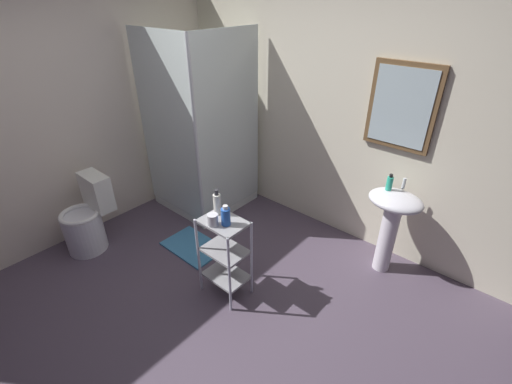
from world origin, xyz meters
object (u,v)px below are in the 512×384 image
(shampoo_bottle_blue, at_px, (226,216))
(pedestal_sink, at_px, (392,217))
(rinse_cup, at_px, (213,220))
(lotion_bottle_white, at_px, (217,203))
(bath_mat, at_px, (193,246))
(toilet, at_px, (87,220))
(shower_stall, at_px, (204,171))
(hand_soap_bottle, at_px, (390,183))
(storage_cart, at_px, (225,252))

(shampoo_bottle_blue, bearing_deg, pedestal_sink, 54.37)
(shampoo_bottle_blue, xyz_separation_m, rinse_cup, (-0.07, -0.07, -0.03))
(lotion_bottle_white, relative_size, bath_mat, 0.36)
(toilet, distance_m, rinse_cup, 1.57)
(shower_stall, height_order, hand_soap_bottle, shower_stall)
(hand_soap_bottle, bearing_deg, bath_mat, -146.43)
(bath_mat, bearing_deg, storage_cart, -16.08)
(toilet, height_order, shampoo_bottle_blue, shampoo_bottle_blue)
(shampoo_bottle_blue, relative_size, bath_mat, 0.28)
(pedestal_sink, relative_size, toilet, 1.07)
(rinse_cup, bearing_deg, hand_soap_bottle, 56.90)
(rinse_cup, bearing_deg, storage_cart, 76.46)
(rinse_cup, bearing_deg, toilet, -165.73)
(shower_stall, bearing_deg, pedestal_sink, 9.14)
(hand_soap_bottle, distance_m, rinse_cup, 1.52)
(shower_stall, relative_size, hand_soap_bottle, 13.60)
(toilet, relative_size, hand_soap_bottle, 5.17)
(lotion_bottle_white, distance_m, shampoo_bottle_blue, 0.17)
(shower_stall, distance_m, hand_soap_bottle, 2.07)
(shower_stall, xyz_separation_m, storage_cart, (1.18, -0.83, -0.03))
(shower_stall, bearing_deg, toilet, -102.80)
(storage_cart, relative_size, hand_soap_bottle, 5.03)
(storage_cart, relative_size, bath_mat, 1.23)
(toilet, height_order, hand_soap_bottle, hand_soap_bottle)
(pedestal_sink, height_order, toilet, pedestal_sink)
(pedestal_sink, distance_m, lotion_bottle_white, 1.53)
(hand_soap_bottle, height_order, lotion_bottle_white, lotion_bottle_white)
(shower_stall, height_order, toilet, shower_stall)
(storage_cart, bearing_deg, rinse_cup, -103.54)
(lotion_bottle_white, bearing_deg, hand_soap_bottle, 51.24)
(pedestal_sink, distance_m, toilet, 2.89)
(hand_soap_bottle, bearing_deg, rinse_cup, -123.10)
(toilet, height_order, lotion_bottle_white, lotion_bottle_white)
(pedestal_sink, height_order, hand_soap_bottle, hand_soap_bottle)
(rinse_cup, xyz_separation_m, bath_mat, (-0.67, 0.28, -0.78))
(shampoo_bottle_blue, bearing_deg, hand_soap_bottle, 57.78)
(toilet, relative_size, rinse_cup, 7.99)
(storage_cart, distance_m, shampoo_bottle_blue, 0.38)
(toilet, bearing_deg, lotion_bottle_white, 20.14)
(pedestal_sink, height_order, shampoo_bottle_blue, shampoo_bottle_blue)
(pedestal_sink, distance_m, bath_mat, 1.94)
(shower_stall, relative_size, lotion_bottle_white, 9.15)
(storage_cart, relative_size, rinse_cup, 7.78)
(hand_soap_bottle, bearing_deg, pedestal_sink, -14.45)
(hand_soap_bottle, bearing_deg, shower_stall, -169.83)
(shower_stall, relative_size, shampoo_bottle_blue, 11.77)
(pedestal_sink, relative_size, shampoo_bottle_blue, 4.77)
(shower_stall, bearing_deg, rinse_cup, -38.27)
(hand_soap_bottle, bearing_deg, storage_cart, -124.25)
(pedestal_sink, bearing_deg, bath_mat, -148.51)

